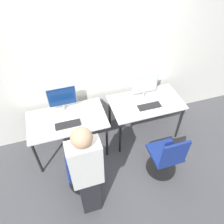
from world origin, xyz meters
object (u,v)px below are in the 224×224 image
office_chair_left (83,172)px  mouse_right (165,103)px  keyboard_right (149,106)px  mouse_left (84,120)px  person_left (87,173)px  office_chair_right (166,158)px  monitor_left (62,99)px  keyboard_left (68,125)px  monitor_right (145,86)px

office_chair_left → mouse_right: size_ratio=9.80×
keyboard_right → mouse_left: bearing=179.2°
person_left → office_chair_right: size_ratio=1.88×
monitor_left → office_chair_right: bearing=-39.5°
office_chair_left → person_left: 0.66m
office_chair_right → office_chair_left: bearing=173.1°
keyboard_left → mouse_left: mouse_left is taller
mouse_left → monitor_right: 1.12m
monitor_left → office_chair_left: (0.06, -0.93, -0.64)m
monitor_left → mouse_left: monitor_left is taller
monitor_right → office_chair_right: size_ratio=0.51×
monitor_right → office_chair_left: bearing=-146.0°
keyboard_left → keyboard_right: bearing=0.3°
monitor_left → mouse_left: 0.46m
mouse_left → office_chair_left: bearing=-106.9°
mouse_right → mouse_left: bearing=179.2°
monitor_left → monitor_right: bearing=-3.5°
keyboard_right → office_chair_right: office_chair_right is taller
office_chair_left → keyboard_right: bearing=25.3°
keyboard_right → keyboard_left: bearing=-179.7°
monitor_right → mouse_right: (0.27, -0.25, -0.22)m
keyboard_left → office_chair_left: 0.72m
keyboard_left → office_chair_left: bearing=-83.8°
office_chair_left → office_chair_right: (1.24, -0.15, 0.00)m
monitor_right → office_chair_right: (-0.01, -1.00, -0.64)m
monitor_left → person_left: 1.30m
keyboard_left → office_chair_left: office_chair_left is taller
office_chair_left → person_left: size_ratio=0.53×
keyboard_left → mouse_left: size_ratio=4.20×
mouse_left → keyboard_right: mouse_left is taller
monitor_left → keyboard_right: bearing=-14.1°
monitor_left → monitor_right: (1.32, -0.08, 0.00)m
keyboard_left → person_left: (0.08, -0.95, 0.14)m
office_chair_left → office_chair_right: bearing=-6.9°
mouse_right → keyboard_right: bearing=179.5°
keyboard_left → office_chair_right: size_ratio=0.43×
mouse_right → office_chair_right: size_ratio=0.10×
mouse_right → monitor_right: bearing=137.1°
office_chair_left → person_left: (0.02, -0.37, 0.55)m
monitor_left → mouse_right: (1.59, -0.33, -0.22)m
mouse_left → person_left: 1.00m
office_chair_left → keyboard_right: 1.45m
mouse_left → keyboard_right: size_ratio=0.24×
office_chair_left → mouse_right: office_chair_left is taller
person_left → office_chair_right: person_left is taller
monitor_left → keyboard_right: size_ratio=1.18×
monitor_left → mouse_right: 1.64m
monitor_left → person_left: (0.08, -1.29, -0.09)m
person_left → office_chair_right: bearing=10.0°
office_chair_left → monitor_right: (1.26, 0.85, 0.64)m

